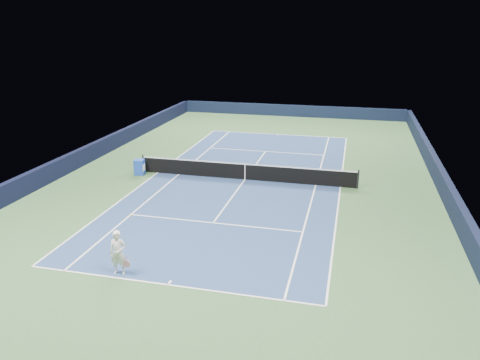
# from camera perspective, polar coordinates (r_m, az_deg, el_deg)

# --- Properties ---
(ground) EXTENTS (40.00, 40.00, 0.00)m
(ground) POSITION_cam_1_polar(r_m,az_deg,el_deg) (27.34, 0.61, 0.05)
(ground) COLOR #33562F
(ground) RESTS_ON ground
(wall_far) EXTENTS (22.00, 0.35, 1.10)m
(wall_far) POSITION_cam_1_polar(r_m,az_deg,el_deg) (46.17, 6.29, 8.40)
(wall_far) COLOR black
(wall_far) RESTS_ON ground
(wall_right) EXTENTS (0.35, 40.00, 1.10)m
(wall_right) POSITION_cam_1_polar(r_m,az_deg,el_deg) (26.99, 23.60, -0.60)
(wall_right) COLOR black
(wall_right) RESTS_ON ground
(wall_left) EXTENTS (0.35, 40.00, 1.10)m
(wall_left) POSITION_cam_1_polar(r_m,az_deg,el_deg) (31.35, -19.06, 2.51)
(wall_left) COLOR black
(wall_left) RESTS_ON ground
(court_surface) EXTENTS (10.97, 23.77, 0.01)m
(court_surface) POSITION_cam_1_polar(r_m,az_deg,el_deg) (27.34, 0.61, 0.06)
(court_surface) COLOR navy
(court_surface) RESTS_ON ground
(baseline_far) EXTENTS (10.97, 0.08, 0.00)m
(baseline_far) POSITION_cam_1_polar(r_m,az_deg,el_deg) (38.58, 4.65, 5.58)
(baseline_far) COLOR white
(baseline_far) RESTS_ON ground
(baseline_near) EXTENTS (10.97, 0.08, 0.00)m
(baseline_near) POSITION_cam_1_polar(r_m,az_deg,el_deg) (17.01, -8.79, -12.51)
(baseline_near) COLOR white
(baseline_near) RESTS_ON ground
(sideline_doubles_right) EXTENTS (0.08, 23.77, 0.00)m
(sideline_doubles_right) POSITION_cam_1_polar(r_m,az_deg,el_deg) (26.70, 12.15, -0.83)
(sideline_doubles_right) COLOR white
(sideline_doubles_right) RESTS_ON ground
(sideline_doubles_left) EXTENTS (0.08, 23.77, 0.00)m
(sideline_doubles_left) POSITION_cam_1_polar(r_m,az_deg,el_deg) (29.02, -10.00, 0.89)
(sideline_doubles_left) COLOR white
(sideline_doubles_left) RESTS_ON ground
(sideline_singles_right) EXTENTS (0.08, 23.77, 0.00)m
(sideline_singles_right) POSITION_cam_1_polar(r_m,az_deg,el_deg) (26.76, 9.22, -0.60)
(sideline_singles_right) COLOR white
(sideline_singles_right) RESTS_ON ground
(sideline_singles_left) EXTENTS (0.08, 23.77, 0.00)m
(sideline_singles_left) POSITION_cam_1_polar(r_m,az_deg,el_deg) (28.51, -7.47, 0.70)
(sideline_singles_left) COLOR white
(sideline_singles_left) RESTS_ON ground
(service_line_far) EXTENTS (8.23, 0.08, 0.00)m
(service_line_far) POSITION_cam_1_polar(r_m,az_deg,el_deg) (33.33, 3.12, 3.50)
(service_line_far) COLOR white
(service_line_far) RESTS_ON ground
(service_line_near) EXTENTS (8.23, 0.08, 0.00)m
(service_line_near) POSITION_cam_1_polar(r_m,az_deg,el_deg) (21.58, -3.29, -5.23)
(service_line_near) COLOR white
(service_line_near) RESTS_ON ground
(center_service_line) EXTENTS (0.08, 12.80, 0.00)m
(center_service_line) POSITION_cam_1_polar(r_m,az_deg,el_deg) (27.34, 0.61, 0.07)
(center_service_line) COLOR white
(center_service_line) RESTS_ON ground
(center_mark_far) EXTENTS (0.08, 0.30, 0.00)m
(center_mark_far) POSITION_cam_1_polar(r_m,az_deg,el_deg) (38.43, 4.62, 5.53)
(center_mark_far) COLOR white
(center_mark_far) RESTS_ON ground
(center_mark_near) EXTENTS (0.08, 0.30, 0.00)m
(center_mark_near) POSITION_cam_1_polar(r_m,az_deg,el_deg) (17.12, -8.59, -12.26)
(center_mark_near) COLOR white
(center_mark_near) RESTS_ON ground
(tennis_net) EXTENTS (12.90, 0.10, 1.07)m
(tennis_net) POSITION_cam_1_polar(r_m,az_deg,el_deg) (27.18, 0.61, 1.06)
(tennis_net) COLOR black
(tennis_net) RESTS_ON ground
(sponsor_cube) EXTENTS (0.64, 0.59, 0.93)m
(sponsor_cube) POSITION_cam_1_polar(r_m,az_deg,el_deg) (28.77, -12.16, 1.55)
(sponsor_cube) COLOR #1E46B9
(sponsor_cube) RESTS_ON ground
(tennis_player) EXTENTS (0.80, 1.28, 1.93)m
(tennis_player) POSITION_cam_1_polar(r_m,az_deg,el_deg) (17.66, -14.63, -8.58)
(tennis_player) COLOR white
(tennis_player) RESTS_ON ground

